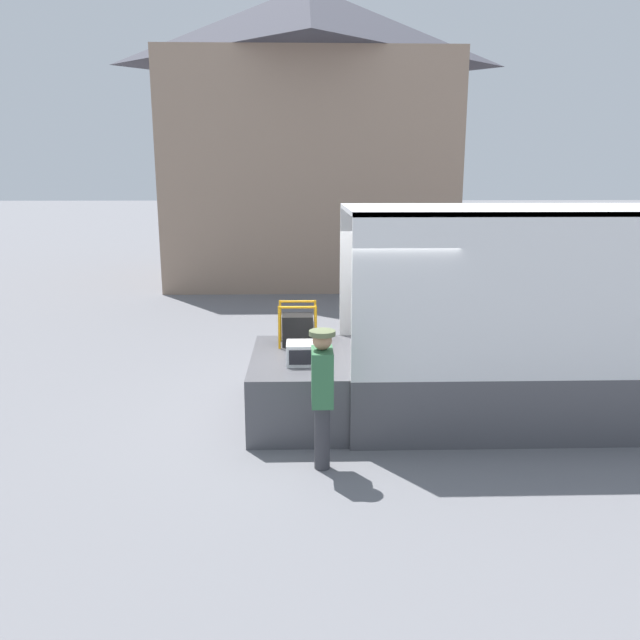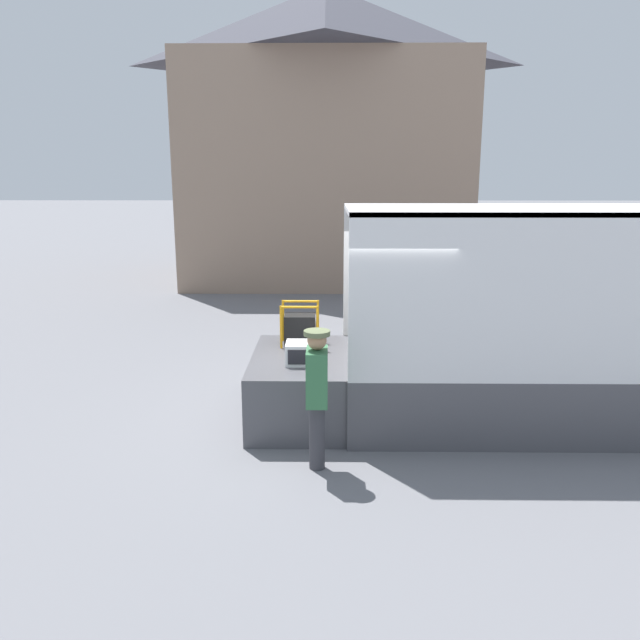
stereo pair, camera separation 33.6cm
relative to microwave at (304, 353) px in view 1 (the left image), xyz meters
name	(u,v)px [view 1 (the left image)]	position (x,y,z in m)	size (l,w,h in m)	color
ground_plane	(344,415)	(0.56, 0.37, -1.03)	(160.00, 160.00, 0.00)	slate
tailgate_deck	(298,386)	(-0.08, 0.37, -0.59)	(1.29, 2.24, 0.89)	#4C4C51
microwave	(304,353)	(0.00, 0.00, 0.00)	(0.46, 0.41, 0.28)	white
portable_generator	(299,329)	(-0.07, 0.95, 0.09)	(0.56, 0.45, 0.62)	black
worker_person	(322,386)	(0.20, -1.25, -0.02)	(0.30, 0.44, 1.64)	#38383D
house_backdrop	(309,134)	(0.23, 13.20, 3.60)	(8.91, 7.37, 9.08)	gray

